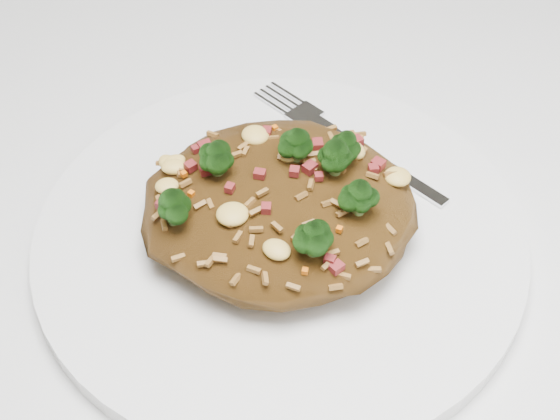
# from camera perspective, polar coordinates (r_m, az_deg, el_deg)

# --- Properties ---
(dining_table) EXTENTS (1.20, 0.80, 0.75)m
(dining_table) POSITION_cam_1_polar(r_m,az_deg,el_deg) (0.57, -8.80, -6.66)
(dining_table) COLOR silver
(dining_table) RESTS_ON ground
(plate) EXTENTS (0.29, 0.29, 0.01)m
(plate) POSITION_cam_1_polar(r_m,az_deg,el_deg) (0.47, 0.00, -1.83)
(plate) COLOR white
(plate) RESTS_ON dining_table
(fried_rice) EXTENTS (0.16, 0.15, 0.06)m
(fried_rice) POSITION_cam_1_polar(r_m,az_deg,el_deg) (0.45, 0.05, 1.03)
(fried_rice) COLOR brown
(fried_rice) RESTS_ON plate
(fork) EXTENTS (0.12, 0.13, 0.00)m
(fork) POSITION_cam_1_polar(r_m,az_deg,el_deg) (0.52, 5.60, 4.59)
(fork) COLOR silver
(fork) RESTS_ON plate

